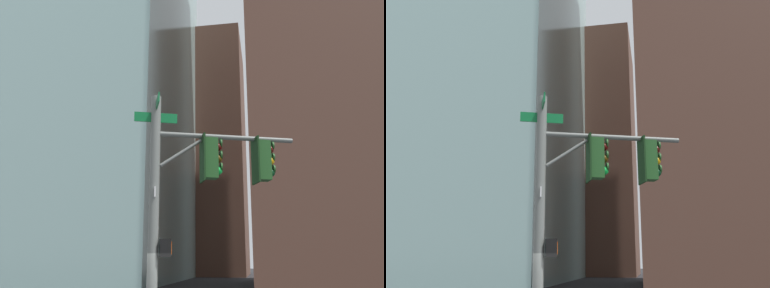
% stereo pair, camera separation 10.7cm
% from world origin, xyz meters
% --- Properties ---
extents(signal_pole_assembly, '(3.81, 1.88, 6.27)m').
position_xyz_m(signal_pole_assembly, '(1.20, 0.27, 3.99)').
color(signal_pole_assembly, slate).
rests_on(signal_pole_assembly, ground_plane).
extents(building_brick_nearside, '(18.10, 20.94, 52.99)m').
position_xyz_m(building_brick_nearside, '(11.01, 29.99, 26.49)').
color(building_brick_nearside, brown).
rests_on(building_brick_nearside, ground_plane).
extents(building_brick_midblock, '(17.67, 17.54, 33.16)m').
position_xyz_m(building_brick_midblock, '(-24.34, 34.26, 16.58)').
color(building_brick_midblock, brown).
rests_on(building_brick_midblock, ground_plane).
extents(building_glass_tower, '(28.45, 27.01, 65.92)m').
position_xyz_m(building_glass_tower, '(-20.73, 35.95, 32.96)').
color(building_glass_tower, '#9EC6C1').
rests_on(building_glass_tower, ground_plane).
extents(building_brick_farside, '(17.48, 14.96, 37.41)m').
position_xyz_m(building_brick_farside, '(-8.56, 55.27, 18.71)').
color(building_brick_farside, brown).
rests_on(building_brick_farside, ground_plane).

